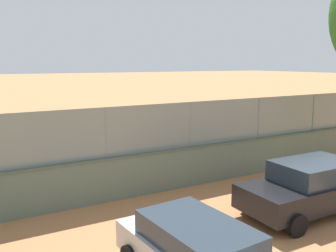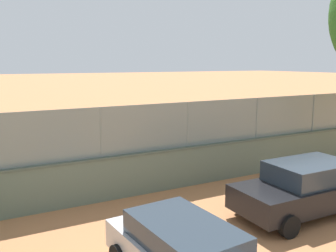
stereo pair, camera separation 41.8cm
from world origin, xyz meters
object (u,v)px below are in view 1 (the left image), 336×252
object	(u,v)px
player_foreground_swinging	(173,118)
sports_ball	(215,136)
player_crossing_court	(176,115)
player_at_service_line	(115,122)
parked_car_black	(310,186)

from	to	relation	value
player_foreground_swinging	sports_ball	bearing A→B (deg)	120.96
player_crossing_court	player_at_service_line	bearing A→B (deg)	11.58
player_at_service_line	parked_car_black	distance (m)	13.70
player_foreground_swinging	parked_car_black	size ratio (longest dim) A/B	0.37
parked_car_black	player_at_service_line	bearing A→B (deg)	-86.40
player_at_service_line	parked_car_black	size ratio (longest dim) A/B	0.35
player_at_service_line	parked_car_black	xyz separation A→B (m)	(-0.86, 13.67, -0.08)
player_at_service_line	player_foreground_swinging	bearing A→B (deg)	171.12
player_crossing_court	sports_ball	xyz separation A→B (m)	(-0.38, 4.04, -0.78)
player_foreground_swinging	player_crossing_court	xyz separation A→B (m)	(-1.11, -1.57, -0.09)
parked_car_black	player_foreground_swinging	bearing A→B (deg)	-102.31
sports_ball	parked_car_black	distance (m)	11.49
player_foreground_swinging	sports_ball	size ratio (longest dim) A/B	11.15
player_foreground_swinging	parked_car_black	bearing A→B (deg)	77.69
sports_ball	parked_car_black	size ratio (longest dim) A/B	0.03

